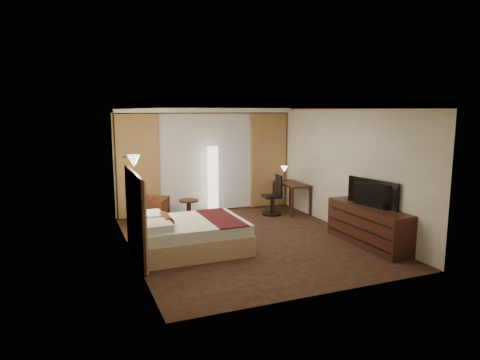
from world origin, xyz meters
name	(u,v)px	position (x,y,z in m)	size (l,w,h in m)	color
floor	(248,240)	(0.00, 0.00, 0.00)	(4.50, 5.50, 0.01)	black
ceiling	(248,102)	(0.00, 0.00, 2.70)	(4.50, 5.50, 0.01)	white
back_wall	(205,158)	(0.00, 2.75, 1.35)	(4.50, 0.02, 2.70)	beige
left_wall	(130,180)	(-2.25, 0.00, 1.35)	(0.02, 5.50, 2.70)	beige
right_wall	(344,167)	(2.25, 0.00, 1.35)	(0.02, 5.50, 2.70)	beige
crown_molding	(248,106)	(0.00, 0.00, 2.64)	(4.50, 5.50, 0.12)	black
soffit	(208,108)	(0.00, 2.50, 2.60)	(4.50, 0.50, 0.20)	white
curtain_sheer	(206,163)	(0.00, 2.67, 1.25)	(2.48, 0.04, 2.45)	silver
curtain_left_drape	(138,166)	(-1.70, 2.61, 1.25)	(1.00, 0.14, 2.45)	#9E8248
curtain_right_drape	(268,160)	(1.70, 2.61, 1.25)	(1.00, 0.14, 2.45)	#9E8248
wall_sconce	(134,161)	(-2.09, 0.55, 1.62)	(0.24, 0.24, 0.24)	white
bed	(191,236)	(-1.22, -0.21, 0.28)	(1.94, 1.51, 0.57)	white
headboard	(136,216)	(-2.20, -0.21, 0.75)	(0.12, 1.81, 1.50)	tan
armchair	(152,209)	(-1.54, 1.91, 0.34)	(0.67, 0.63, 0.69)	#542419
side_table	(189,210)	(-0.68, 1.90, 0.25)	(0.45, 0.45, 0.50)	black
floor_lamp	(213,180)	(0.08, 2.36, 0.85)	(0.36, 0.36, 1.69)	white
desk	(291,198)	(1.95, 1.75, 0.38)	(0.55, 1.10, 0.75)	black
desk_lamp	(284,174)	(1.95, 2.15, 0.92)	(0.18, 0.18, 0.34)	#FFD899
office_chair	(272,195)	(1.37, 1.70, 0.50)	(0.48, 0.48, 0.99)	black
dresser	(368,226)	(2.00, -1.16, 0.38)	(0.50, 1.95, 0.76)	black
television	(368,189)	(1.97, -1.16, 1.09)	(1.16, 0.67, 0.15)	black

